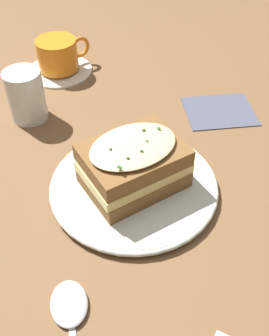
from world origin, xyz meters
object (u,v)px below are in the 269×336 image
object	(u,v)px
teacup_with_saucer	(59,58)
napkin	(220,111)
spoon	(70,311)
dinner_plate	(134,185)
sandwich	(135,164)
water_glass	(26,96)

from	to	relation	value
teacup_with_saucer	napkin	size ratio (longest dim) A/B	1.12
spoon	dinner_plate	bearing A→B (deg)	56.67
sandwich	spoon	distance (m)	0.22
sandwich	teacup_with_saucer	xyz separation A→B (m)	(0.08, -0.37, -0.02)
sandwich	napkin	bearing A→B (deg)	-142.84
dinner_plate	water_glass	bearing A→B (deg)	-56.95
dinner_plate	teacup_with_saucer	xyz separation A→B (m)	(0.07, -0.38, 0.02)
dinner_plate	teacup_with_saucer	size ratio (longest dim) A/B	1.79
water_glass	spoon	distance (m)	0.40
teacup_with_saucer	napkin	bearing A→B (deg)	-60.49
dinner_plate	napkin	bearing A→B (deg)	-142.66
water_glass	sandwich	bearing A→B (deg)	123.40
napkin	dinner_plate	bearing A→B (deg)	37.34
sandwich	water_glass	bearing A→B (deg)	-56.60
water_glass	napkin	world-z (taller)	water_glass
sandwich	spoon	bearing A→B (deg)	55.61
dinner_plate	water_glass	xyz separation A→B (m)	(0.15, -0.22, 0.04)
teacup_with_saucer	spoon	bearing A→B (deg)	-117.15
sandwich	water_glass	distance (m)	0.27
water_glass	napkin	distance (m)	0.36
spoon	teacup_with_saucer	bearing A→B (deg)	86.34
spoon	napkin	distance (m)	0.47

